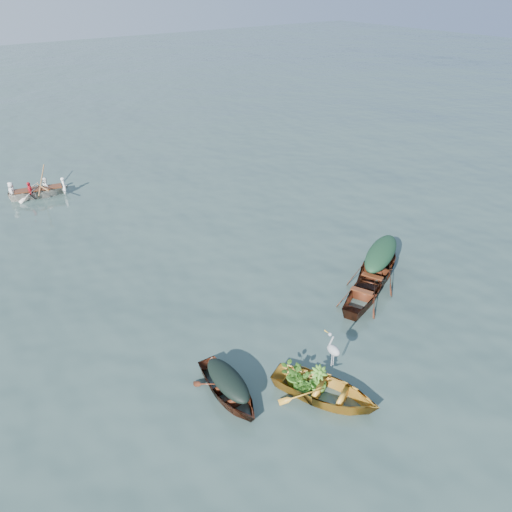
{
  "coord_description": "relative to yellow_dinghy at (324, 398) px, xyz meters",
  "views": [
    {
      "loc": [
        -7.99,
        -8.62,
        9.02
      ],
      "look_at": [
        0.67,
        3.29,
        0.5
      ],
      "focal_mm": 35.0,
      "sensor_mm": 36.0,
      "label": 1
    }
  ],
  "objects": [
    {
      "name": "thwart_benches",
      "position": [
        3.96,
        2.37,
        0.47
      ],
      "size": [
        2.12,
        1.47,
        0.04
      ],
      "primitive_type": null,
      "rotation": [
        0.0,
        0.0,
        1.98
      ],
      "color": "#4D2412",
      "rests_on": "open_wooden_boat"
    },
    {
      "name": "green_tarp_boat",
      "position": [
        5.31,
        3.07,
        0.0
      ],
      "size": [
        4.99,
        3.56,
        1.16
      ],
      "primitive_type": "imported",
      "rotation": [
        0.0,
        0.0,
        2.05
      ],
      "color": "#472110",
      "rests_on": "ground"
    },
    {
      "name": "oars",
      "position": [
        -2.06,
        16.7,
        0.44
      ],
      "size": [
        1.17,
        2.67,
        0.06
      ],
      "primitive_type": null,
      "rotation": [
        0.0,
        0.0,
        1.34
      ],
      "color": "#A97340",
      "rests_on": "rowed_boat"
    },
    {
      "name": "heron",
      "position": [
        0.47,
        0.29,
        0.91
      ],
      "size": [
        0.43,
        0.48,
        0.92
      ],
      "primitive_type": null,
      "rotation": [
        0.0,
        0.0,
        0.46
      ],
      "color": "#A0A4A9",
      "rests_on": "yellow_dinghy"
    },
    {
      "name": "rowers",
      "position": [
        -2.06,
        16.7,
        0.79
      ],
      "size": [
        2.69,
        1.52,
        0.76
      ],
      "primitive_type": "imported",
      "rotation": [
        0.0,
        0.0,
        1.34
      ],
      "color": "white",
      "rests_on": "rowed_boat"
    },
    {
      "name": "dinghy_weeds",
      "position": [
        -0.22,
        0.51,
        0.75
      ],
      "size": [
        1.02,
        1.12,
        0.6
      ],
      "primitive_type": "imported",
      "rotation": [
        0.0,
        0.0,
        0.46
      ],
      "color": "#39731E",
      "rests_on": "yellow_dinghy"
    },
    {
      "name": "rowed_boat",
      "position": [
        -2.06,
        16.7,
        0.0
      ],
      "size": [
        3.77,
        1.87,
        0.82
      ],
      "primitive_type": "imported",
      "rotation": [
        0.0,
        0.0,
        1.34
      ],
      "color": "beige",
      "rests_on": "ground"
    },
    {
      "name": "yellow_dinghy",
      "position": [
        0.0,
        0.0,
        0.0
      ],
      "size": [
        2.75,
        3.6,
        0.9
      ],
      "primitive_type": "imported",
      "rotation": [
        0.0,
        0.0,
        0.46
      ],
      "color": "orange",
      "rests_on": "ground"
    },
    {
      "name": "open_wooden_boat",
      "position": [
        3.96,
        2.37,
        0.0
      ],
      "size": [
        4.13,
        2.72,
        0.9
      ],
      "primitive_type": "imported",
      "rotation": [
        0.0,
        0.0,
        1.98
      ],
      "color": "#501C14",
      "rests_on": "ground"
    },
    {
      "name": "dark_tarp_cover",
      "position": [
        -1.82,
        1.44,
        0.57
      ],
      "size": [
        0.73,
        1.74,
        0.4
      ],
      "primitive_type": "ellipsoid",
      "rotation": [
        0.0,
        0.0,
        -0.06
      ],
      "color": "black",
      "rests_on": "dark_covered_boat"
    },
    {
      "name": "green_tarp_cover",
      "position": [
        5.31,
        3.07,
        0.84
      ],
      "size": [
        2.75,
        1.96,
        0.52
      ],
      "primitive_type": "ellipsoid",
      "rotation": [
        0.0,
        0.0,
        2.05
      ],
      "color": "#173A20",
      "rests_on": "green_tarp_boat"
    },
    {
      "name": "ground",
      "position": [
        1.53,
        2.55,
        0.0
      ],
      "size": [
        140.0,
        140.0,
        0.0
      ],
      "primitive_type": "plane",
      "color": "#354A45",
      "rests_on": "ground"
    },
    {
      "name": "dark_covered_boat",
      "position": [
        -1.82,
        1.44,
        0.0
      ],
      "size": [
        1.33,
        3.17,
        0.74
      ],
      "primitive_type": "imported",
      "rotation": [
        0.0,
        0.0,
        -0.06
      ],
      "color": "#461710",
      "rests_on": "ground"
    }
  ]
}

